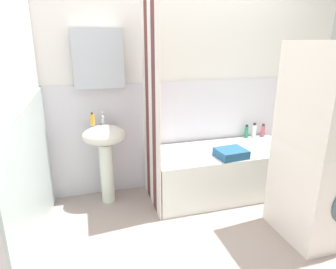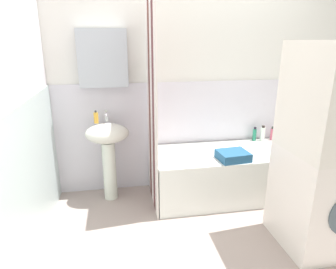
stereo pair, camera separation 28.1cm
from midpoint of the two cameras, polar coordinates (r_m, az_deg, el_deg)
ground_plane at (r=2.68m, az=15.64°, el=-21.00°), size 4.80×5.60×0.04m
wall_back_tiled at (r=3.30m, az=6.93°, el=9.07°), size 3.60×0.18×2.40m
wall_left_tiled at (r=2.32m, az=-23.74°, el=3.53°), size 0.07×1.81×2.40m
sink at (r=3.06m, az=-8.96°, el=-1.99°), size 0.44×0.34×0.83m
faucet at (r=3.05m, az=-9.25°, el=3.50°), size 0.03×0.12×0.12m
soap_dispenser at (r=3.02m, az=-11.16°, el=3.19°), size 0.05×0.05×0.13m
bathtub at (r=3.30m, az=13.39°, el=-7.41°), size 1.54×0.70×0.51m
shower_curtain at (r=2.83m, az=-0.29°, el=4.95°), size 0.01×0.70×2.00m
body_wash_bottle at (r=3.72m, az=21.56°, el=0.10°), size 0.05×0.05×0.16m
conditioner_bottle at (r=3.64m, az=19.93°, el=0.12°), size 0.05×0.05×0.18m
lotion_bottle at (r=3.62m, az=18.50°, el=0.01°), size 0.04×0.04×0.16m
towel_folded at (r=3.00m, az=15.08°, el=-4.02°), size 0.31×0.27×0.08m
washer_dryer_stack at (r=2.66m, az=31.42°, el=-2.80°), size 0.63×0.62×1.63m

